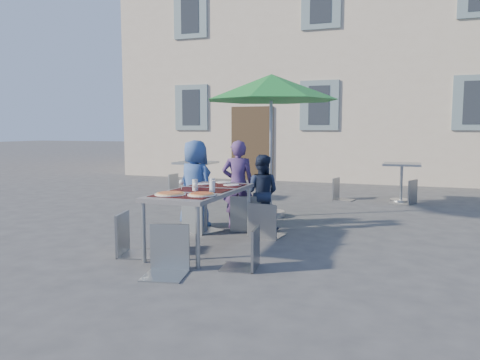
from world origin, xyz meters
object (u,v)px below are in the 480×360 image
at_px(chair_1, 246,191).
at_px(bg_chair_l_0, 177,172).
at_px(chair_3, 130,208).
at_px(chair_5, 167,220).
at_px(chair_0, 197,192).
at_px(cafe_table_1, 402,174).
at_px(child_1, 238,184).
at_px(pizza_near_left, 170,194).
at_px(pizza_near_right, 202,194).
at_px(bg_chair_r_1, 408,177).
at_px(chair_4, 247,224).
at_px(child_2, 261,193).
at_px(patio_umbrella, 271,89).
at_px(bg_chair_r_0, 234,172).
at_px(bg_chair_l_1, 341,176).
at_px(chair_2, 265,199).
at_px(child_0, 195,184).
at_px(dining_table, 202,194).
at_px(cafe_table_0, 196,172).

bearing_deg(chair_1, bg_chair_l_0, 131.85).
bearing_deg(chair_3, chair_5, -33.29).
xyz_separation_m(chair_0, cafe_table_1, (2.79, 4.20, -0.02)).
relative_size(child_1, bg_chair_l_0, 1.44).
height_order(pizza_near_left, pizza_near_right, same).
height_order(cafe_table_1, bg_chair_r_1, bg_chair_r_1).
bearing_deg(chair_0, chair_4, -49.01).
xyz_separation_m(child_2, bg_chair_l_0, (-2.96, 2.95, -0.02)).
bearing_deg(chair_5, bg_chair_l_0, 116.47).
relative_size(pizza_near_right, patio_umbrella, 0.14).
xyz_separation_m(bg_chair_r_0, bg_chair_l_1, (2.25, 0.56, -0.06)).
height_order(pizza_near_left, bg_chair_r_1, bg_chair_r_1).
relative_size(chair_2, cafe_table_1, 1.16).
xyz_separation_m(child_0, child_2, (1.05, 0.09, -0.11)).
height_order(chair_2, bg_chair_l_0, chair_2).
distance_m(pizza_near_left, bg_chair_r_0, 4.87).
relative_size(pizza_near_right, bg_chair_l_1, 0.37).
bearing_deg(dining_table, chair_0, 118.79).
bearing_deg(chair_0, bg_chair_l_0, 121.82).
relative_size(dining_table, chair_2, 1.96).
relative_size(pizza_near_right, cafe_table_1, 0.41).
bearing_deg(chair_2, chair_4, -80.74).
bearing_deg(cafe_table_1, bg_chair_l_1, -169.21).
bearing_deg(dining_table, bg_chair_l_0, 121.26).
height_order(bg_chair_r_0, bg_chair_r_1, bg_chair_r_0).
height_order(chair_3, cafe_table_0, chair_3).
bearing_deg(cafe_table_0, chair_5, -68.15).
height_order(patio_umbrella, cafe_table_0, patio_umbrella).
bearing_deg(child_1, dining_table, 72.85).
bearing_deg(cafe_table_1, chair_2, -112.47).
bearing_deg(pizza_near_right, dining_table, 114.15).
bearing_deg(child_2, child_0, 1.02).
bearing_deg(chair_3, dining_table, 43.37).
bearing_deg(child_1, cafe_table_1, -138.72).
bearing_deg(bg_chair_r_0, chair_5, -76.82).
height_order(child_1, bg_chair_l_0, child_1).
xyz_separation_m(chair_3, chair_5, (0.78, -0.51, -0.00)).
bearing_deg(dining_table, pizza_near_right, -65.85).
height_order(chair_4, bg_chair_l_0, bg_chair_l_0).
bearing_deg(child_2, bg_chair_r_1, -124.86).
bearing_deg(bg_chair_r_1, pizza_near_right, -113.76).
distance_m(child_1, bg_chair_l_1, 3.64).
relative_size(pizza_near_right, cafe_table_0, 0.40).
xyz_separation_m(chair_5, cafe_table_1, (2.24, 6.14, 0.01)).
relative_size(chair_1, bg_chair_r_1, 1.08).
bearing_deg(chair_4, chair_1, 109.66).
relative_size(bg_chair_r_0, bg_chair_l_1, 1.10).
bearing_deg(cafe_table_0, bg_chair_l_1, 19.59).
distance_m(chair_0, chair_5, 2.02).
distance_m(chair_2, chair_3, 1.91).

